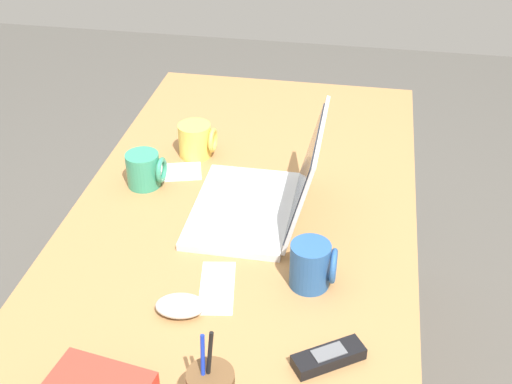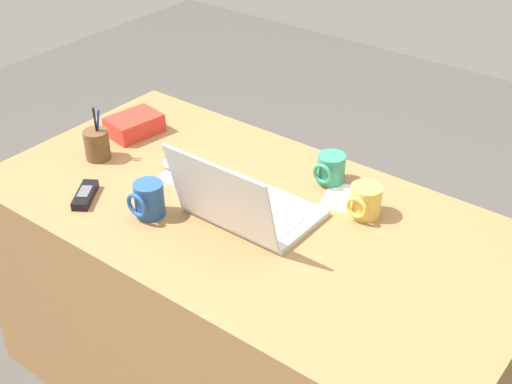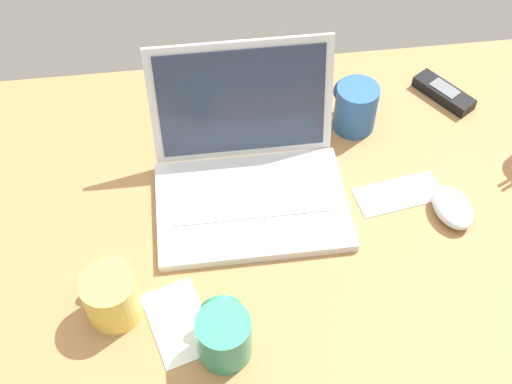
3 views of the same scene
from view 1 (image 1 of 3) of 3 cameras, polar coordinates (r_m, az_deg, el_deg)
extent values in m
cube|color=#9E7042|center=(1.81, -1.12, -11.49)|extent=(1.55, 0.81, 0.73)
cube|color=silver|center=(1.59, -1.09, -1.45)|extent=(0.34, 0.23, 0.02)
cube|color=silver|center=(1.58, -0.37, -1.22)|extent=(0.28, 0.11, 0.00)
cube|color=silver|center=(1.59, -3.58, -0.90)|extent=(0.09, 0.05, 0.00)
cube|color=silver|center=(1.50, 4.31, 1.70)|extent=(0.33, 0.06, 0.22)
cube|color=#283347|center=(1.50, 4.12, 1.76)|extent=(0.30, 0.05, 0.20)
ellipsoid|color=silver|center=(1.33, -6.41, -9.53)|extent=(0.08, 0.10, 0.03)
cylinder|color=#E0BC4C|center=(1.80, -5.19, 4.39)|extent=(0.09, 0.09, 0.09)
torus|color=#E0BC4C|center=(1.79, -3.67, 4.39)|extent=(0.07, 0.01, 0.07)
cylinder|color=#26518C|center=(1.36, 4.58, -6.18)|extent=(0.08, 0.08, 0.10)
torus|color=#26518C|center=(1.36, 6.57, -6.22)|extent=(0.07, 0.01, 0.07)
cylinder|color=#338C6B|center=(1.69, -9.52, 1.86)|extent=(0.08, 0.08, 0.09)
torus|color=#338C6B|center=(1.67, -7.99, 1.85)|extent=(0.06, 0.01, 0.06)
cube|color=black|center=(1.24, 6.15, -13.71)|extent=(0.11, 0.13, 0.02)
cube|color=#595B60|center=(1.23, 6.19, -13.30)|extent=(0.06, 0.07, 0.00)
cylinder|color=#1933B2|center=(1.10, -4.49, -15.17)|extent=(0.04, 0.01, 0.15)
cylinder|color=black|center=(1.10, -4.05, -14.84)|extent=(0.02, 0.02, 0.16)
cube|color=white|center=(1.75, -6.97, 1.68)|extent=(0.12, 0.16, 0.00)
cube|color=white|center=(1.38, -3.36, -8.05)|extent=(0.17, 0.09, 0.00)
camera|label=2|loc=(2.44, 40.53, 31.00)|focal=48.49mm
camera|label=3|loc=(1.66, -29.70, 30.59)|focal=45.80mm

